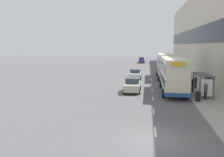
% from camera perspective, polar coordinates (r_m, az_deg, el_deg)
% --- Properties ---
extents(ground_plane, '(220.00, 220.00, 0.00)m').
position_cam_1_polar(ground_plane, '(16.32, 10.02, -13.57)').
color(ground_plane, '#5B595B').
extents(pavement, '(5.00, 93.00, 0.14)m').
position_cam_1_polar(pavement, '(54.49, 15.69, 1.32)').
color(pavement, '#A39E93').
rests_on(pavement, ground_plane).
extents(terrace_facade, '(3.10, 93.00, 17.24)m').
position_cam_1_polar(terrace_facade, '(54.90, 20.22, 10.12)').
color(terrace_facade, beige).
rests_on(terrace_facade, ground_plane).
extents(lane_mark_0, '(0.12, 2.00, 0.01)m').
position_cam_1_polar(lane_mark_0, '(17.65, 9.89, -11.89)').
color(lane_mark_0, silver).
rests_on(lane_mark_0, ground_plane).
extents(lane_mark_1, '(0.12, 2.00, 0.01)m').
position_cam_1_polar(lane_mark_1, '(22.68, 9.53, -7.42)').
color(lane_mark_1, silver).
rests_on(lane_mark_1, ground_plane).
extents(lane_mark_2, '(0.12, 2.00, 0.01)m').
position_cam_1_polar(lane_mark_2, '(27.80, 9.31, -4.59)').
color(lane_mark_2, silver).
rests_on(lane_mark_2, ground_plane).
extents(lane_mark_3, '(0.12, 2.00, 0.01)m').
position_cam_1_polar(lane_mark_3, '(32.97, 9.15, -2.65)').
color(lane_mark_3, silver).
rests_on(lane_mark_3, ground_plane).
extents(lane_mark_4, '(0.12, 2.00, 0.01)m').
position_cam_1_polar(lane_mark_4, '(38.17, 9.04, -1.23)').
color(lane_mark_4, silver).
rests_on(lane_mark_4, ground_plane).
extents(lane_mark_5, '(0.12, 2.00, 0.01)m').
position_cam_1_polar(lane_mark_5, '(43.38, 8.96, -0.15)').
color(lane_mark_5, silver).
rests_on(lane_mark_5, ground_plane).
extents(lane_mark_6, '(0.12, 2.00, 0.01)m').
position_cam_1_polar(lane_mark_6, '(48.61, 8.89, 0.70)').
color(lane_mark_6, silver).
rests_on(lane_mark_6, ground_plane).
extents(lane_mark_7, '(0.12, 2.00, 0.01)m').
position_cam_1_polar(lane_mark_7, '(53.85, 8.84, 1.38)').
color(lane_mark_7, silver).
rests_on(lane_mark_7, ground_plane).
extents(lane_mark_8, '(0.12, 2.00, 0.01)m').
position_cam_1_polar(lane_mark_8, '(59.09, 8.79, 1.94)').
color(lane_mark_8, silver).
rests_on(lane_mark_8, ground_plane).
extents(bus_shelter, '(1.60, 4.20, 2.48)m').
position_cam_1_polar(bus_shelter, '(29.70, 20.54, -0.53)').
color(bus_shelter, '#4C4C51').
rests_on(bus_shelter, ground_plane).
extents(double_decker_bus_near, '(2.85, 10.55, 4.30)m').
position_cam_1_polar(double_decker_bus_near, '(31.54, 13.77, 0.94)').
color(double_decker_bus_near, beige).
rests_on(double_decker_bus_near, ground_plane).
extents(double_decker_bus_ahead, '(2.85, 10.99, 4.30)m').
position_cam_1_polar(double_decker_bus_ahead, '(44.89, 12.10, 2.96)').
color(double_decker_bus_ahead, beige).
rests_on(double_decker_bus_ahead, ground_plane).
extents(car_0, '(2.04, 4.53, 1.79)m').
position_cam_1_polar(car_0, '(31.38, 4.70, -1.48)').
color(car_0, '#B7B799').
rests_on(car_0, ground_plane).
extents(car_1, '(2.07, 4.26, 1.67)m').
position_cam_1_polar(car_1, '(43.37, 5.34, 1.01)').
color(car_1, silver).
rests_on(car_1, ground_plane).
extents(car_2, '(1.96, 4.14, 1.83)m').
position_cam_1_polar(car_2, '(81.31, 6.79, 4.18)').
color(car_2, navy).
rests_on(car_2, ground_plane).
extents(pedestrian_at_shelter, '(0.33, 0.33, 1.66)m').
position_cam_1_polar(pedestrian_at_shelter, '(34.76, 18.58, -0.78)').
color(pedestrian_at_shelter, '#23232D').
rests_on(pedestrian_at_shelter, ground_plane).
extents(pedestrian_1, '(0.36, 0.36, 1.83)m').
position_cam_1_polar(pedestrian_1, '(28.12, 20.62, -2.64)').
color(pedestrian_1, '#23232D').
rests_on(pedestrian_1, ground_plane).
extents(pedestrian_2, '(0.33, 0.33, 1.68)m').
position_cam_1_polar(pedestrian_2, '(32.58, 17.97, -1.29)').
color(pedestrian_2, '#23232D').
rests_on(pedestrian_2, ground_plane).
extents(litter_bin, '(0.55, 0.55, 1.05)m').
position_cam_1_polar(litter_bin, '(27.04, 19.08, -3.84)').
color(litter_bin, black).
rests_on(litter_bin, ground_plane).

